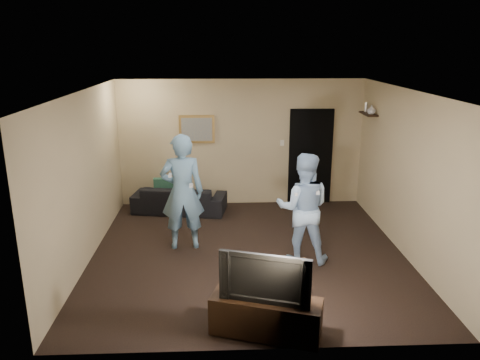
{
  "coord_description": "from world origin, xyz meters",
  "views": [
    {
      "loc": [
        -0.44,
        -6.95,
        3.28
      ],
      "look_at": [
        -0.12,
        0.3,
        1.15
      ],
      "focal_mm": 35.0,
      "sensor_mm": 36.0,
      "label": 1
    }
  ],
  "objects_px": {
    "sofa": "(180,199)",
    "television": "(267,275)",
    "tv_console": "(266,316)",
    "wii_player_left": "(182,192)",
    "wii_player_right": "(303,208)"
  },
  "relations": [
    {
      "from": "tv_console",
      "to": "wii_player_left",
      "type": "distance_m",
      "value": 2.85
    },
    {
      "from": "tv_console",
      "to": "wii_player_left",
      "type": "relative_size",
      "value": 0.66
    },
    {
      "from": "sofa",
      "to": "television",
      "type": "bearing_deg",
      "value": 116.86
    },
    {
      "from": "tv_console",
      "to": "sofa",
      "type": "bearing_deg",
      "value": 125.25
    },
    {
      "from": "wii_player_right",
      "to": "tv_console",
      "type": "bearing_deg",
      "value": -111.01
    },
    {
      "from": "television",
      "to": "wii_player_right",
      "type": "distance_m",
      "value": 2.1
    },
    {
      "from": "wii_player_left",
      "to": "sofa",
      "type": "bearing_deg",
      "value": 96.91
    },
    {
      "from": "sofa",
      "to": "television",
      "type": "xyz_separation_m",
      "value": [
        1.33,
        -4.25,
        0.51
      ]
    },
    {
      "from": "television",
      "to": "wii_player_left",
      "type": "xyz_separation_m",
      "value": [
        -1.12,
        2.53,
        0.18
      ]
    },
    {
      "from": "wii_player_left",
      "to": "wii_player_right",
      "type": "distance_m",
      "value": 1.96
    },
    {
      "from": "television",
      "to": "tv_console",
      "type": "bearing_deg",
      "value": -162.14
    },
    {
      "from": "sofa",
      "to": "wii_player_left",
      "type": "relative_size",
      "value": 0.96
    },
    {
      "from": "sofa",
      "to": "wii_player_left",
      "type": "distance_m",
      "value": 1.87
    },
    {
      "from": "wii_player_right",
      "to": "wii_player_left",
      "type": "bearing_deg",
      "value": 163.11
    },
    {
      "from": "tv_console",
      "to": "wii_player_right",
      "type": "distance_m",
      "value": 2.18
    }
  ]
}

